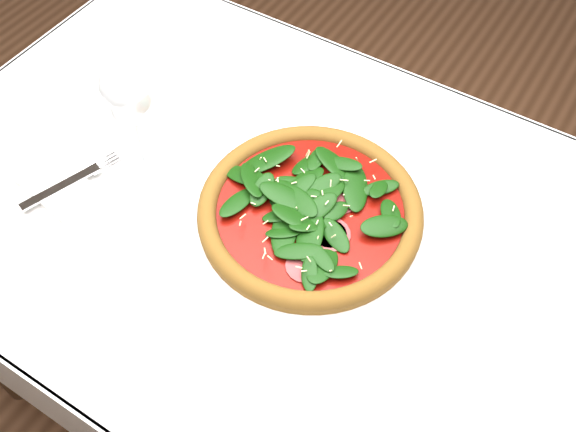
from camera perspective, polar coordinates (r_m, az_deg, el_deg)
The scene contains 7 objects.
ground at distance 1.66m, azimuth -1.07°, elevation -15.02°, with size 6.00×6.00×0.00m, color brown.
dining_table at distance 1.08m, azimuth -1.59°, elevation -2.45°, with size 1.21×0.81×0.75m.
plate at distance 0.98m, azimuth 1.95°, elevation -0.15°, with size 0.39×0.39×0.02m.
pizza at distance 0.96m, azimuth 1.99°, elevation 0.64°, with size 0.43×0.43×0.04m.
wine_glass at distance 0.99m, azimuth -14.01°, elevation 10.37°, with size 0.08×0.08×0.21m.
napkin at distance 1.08m, azimuth -19.45°, elevation 2.16°, with size 0.16×0.08×0.01m, color silver.
fork at distance 1.07m, azimuth -18.15°, elevation 3.28°, with size 0.08×0.17×0.00m.
Camera 1 is at (0.35, -0.49, 1.55)m, focal length 40.00 mm.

